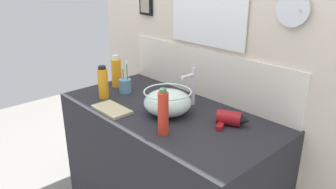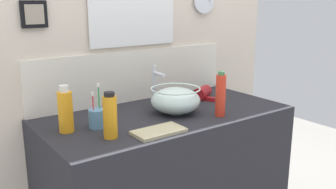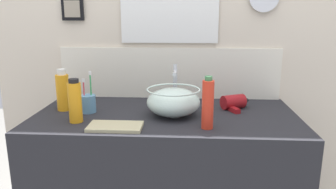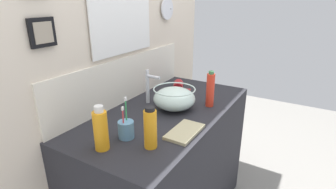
{
  "view_description": "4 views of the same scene",
  "coord_description": "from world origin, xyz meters",
  "px_view_note": "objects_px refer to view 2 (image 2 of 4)",
  "views": [
    {
      "loc": [
        1.26,
        -1.15,
        1.67
      ],
      "look_at": [
        0.01,
        0.0,
        1.02
      ],
      "focal_mm": 35.0,
      "sensor_mm": 36.0,
      "label": 1
    },
    {
      "loc": [
        -1.11,
        -1.55,
        1.51
      ],
      "look_at": [
        0.01,
        0.0,
        1.02
      ],
      "focal_mm": 40.0,
      "sensor_mm": 36.0,
      "label": 2
    },
    {
      "loc": [
        0.11,
        -1.59,
        1.42
      ],
      "look_at": [
        0.01,
        0.0,
        1.02
      ],
      "focal_mm": 35.0,
      "sensor_mm": 36.0,
      "label": 3
    },
    {
      "loc": [
        -1.29,
        -0.78,
        1.59
      ],
      "look_at": [
        0.01,
        0.0,
        1.02
      ],
      "focal_mm": 28.0,
      "sensor_mm": 36.0,
      "label": 4
    }
  ],
  "objects_px": {
    "hair_drier": "(204,92)",
    "hand_towel": "(159,131)",
    "faucet": "(155,83)",
    "shampoo_bottle": "(65,111)",
    "lotion_bottle": "(110,116)",
    "soap_dispenser": "(221,95)",
    "glass_bowl_sink": "(176,100)",
    "toothbrush_cup": "(97,118)"
  },
  "relations": [
    {
      "from": "hair_drier",
      "to": "shampoo_bottle",
      "type": "distance_m",
      "value": 0.91
    },
    {
      "from": "glass_bowl_sink",
      "to": "shampoo_bottle",
      "type": "height_order",
      "value": "shampoo_bottle"
    },
    {
      "from": "faucet",
      "to": "hair_drier",
      "type": "height_order",
      "value": "faucet"
    },
    {
      "from": "faucet",
      "to": "soap_dispenser",
      "type": "height_order",
      "value": "soap_dispenser"
    },
    {
      "from": "hair_drier",
      "to": "hand_towel",
      "type": "distance_m",
      "value": 0.67
    },
    {
      "from": "hand_towel",
      "to": "shampoo_bottle",
      "type": "bearing_deg",
      "value": 141.57
    },
    {
      "from": "toothbrush_cup",
      "to": "soap_dispenser",
      "type": "height_order",
      "value": "soap_dispenser"
    },
    {
      "from": "glass_bowl_sink",
      "to": "faucet",
      "type": "xyz_separation_m",
      "value": [
        -0.0,
        0.19,
        0.06
      ]
    },
    {
      "from": "hair_drier",
      "to": "hand_towel",
      "type": "relative_size",
      "value": 0.75
    },
    {
      "from": "toothbrush_cup",
      "to": "hair_drier",
      "type": "bearing_deg",
      "value": 8.46
    },
    {
      "from": "shampoo_bottle",
      "to": "lotion_bottle",
      "type": "bearing_deg",
      "value": -55.3
    },
    {
      "from": "glass_bowl_sink",
      "to": "hair_drier",
      "type": "distance_m",
      "value": 0.36
    },
    {
      "from": "hair_drier",
      "to": "toothbrush_cup",
      "type": "height_order",
      "value": "toothbrush_cup"
    },
    {
      "from": "hair_drier",
      "to": "shampoo_bottle",
      "type": "bearing_deg",
      "value": -174.6
    },
    {
      "from": "hand_towel",
      "to": "faucet",
      "type": "bearing_deg",
      "value": 57.89
    },
    {
      "from": "toothbrush_cup",
      "to": "shampoo_bottle",
      "type": "bearing_deg",
      "value": 168.46
    },
    {
      "from": "toothbrush_cup",
      "to": "glass_bowl_sink",
      "type": "bearing_deg",
      "value": -4.04
    },
    {
      "from": "glass_bowl_sink",
      "to": "toothbrush_cup",
      "type": "bearing_deg",
      "value": 175.96
    },
    {
      "from": "faucet",
      "to": "hand_towel",
      "type": "xyz_separation_m",
      "value": [
        -0.25,
        -0.39,
        -0.12
      ]
    },
    {
      "from": "glass_bowl_sink",
      "to": "hair_drier",
      "type": "xyz_separation_m",
      "value": [
        0.33,
        0.15,
        -0.04
      ]
    },
    {
      "from": "hair_drier",
      "to": "faucet",
      "type": "bearing_deg",
      "value": 171.89
    },
    {
      "from": "lotion_bottle",
      "to": "soap_dispenser",
      "type": "distance_m",
      "value": 0.61
    },
    {
      "from": "toothbrush_cup",
      "to": "hand_towel",
      "type": "relative_size",
      "value": 0.89
    },
    {
      "from": "faucet",
      "to": "hand_towel",
      "type": "bearing_deg",
      "value": -122.11
    },
    {
      "from": "soap_dispenser",
      "to": "hand_towel",
      "type": "bearing_deg",
      "value": -175.95
    },
    {
      "from": "hair_drier",
      "to": "soap_dispenser",
      "type": "height_order",
      "value": "soap_dispenser"
    },
    {
      "from": "hand_towel",
      "to": "toothbrush_cup",
      "type": "bearing_deg",
      "value": 129.33
    },
    {
      "from": "shampoo_bottle",
      "to": "soap_dispenser",
      "type": "distance_m",
      "value": 0.77
    },
    {
      "from": "toothbrush_cup",
      "to": "faucet",
      "type": "bearing_deg",
      "value": 20.06
    },
    {
      "from": "hair_drier",
      "to": "lotion_bottle",
      "type": "distance_m",
      "value": 0.83
    },
    {
      "from": "lotion_bottle",
      "to": "hand_towel",
      "type": "xyz_separation_m",
      "value": [
        0.2,
        -0.08,
        -0.09
      ]
    },
    {
      "from": "hand_towel",
      "to": "lotion_bottle",
      "type": "bearing_deg",
      "value": 159.2
    },
    {
      "from": "toothbrush_cup",
      "to": "hand_towel",
      "type": "height_order",
      "value": "toothbrush_cup"
    },
    {
      "from": "hair_drier",
      "to": "hand_towel",
      "type": "bearing_deg",
      "value": -148.77
    },
    {
      "from": "toothbrush_cup",
      "to": "lotion_bottle",
      "type": "height_order",
      "value": "toothbrush_cup"
    },
    {
      "from": "lotion_bottle",
      "to": "soap_dispenser",
      "type": "relative_size",
      "value": 0.88
    },
    {
      "from": "faucet",
      "to": "toothbrush_cup",
      "type": "bearing_deg",
      "value": -159.94
    },
    {
      "from": "glass_bowl_sink",
      "to": "hand_towel",
      "type": "distance_m",
      "value": 0.33
    },
    {
      "from": "faucet",
      "to": "hand_towel",
      "type": "height_order",
      "value": "faucet"
    },
    {
      "from": "shampoo_bottle",
      "to": "hand_towel",
      "type": "bearing_deg",
      "value": -38.43
    },
    {
      "from": "glass_bowl_sink",
      "to": "toothbrush_cup",
      "type": "height_order",
      "value": "toothbrush_cup"
    },
    {
      "from": "glass_bowl_sink",
      "to": "hair_drier",
      "type": "height_order",
      "value": "glass_bowl_sink"
    }
  ]
}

